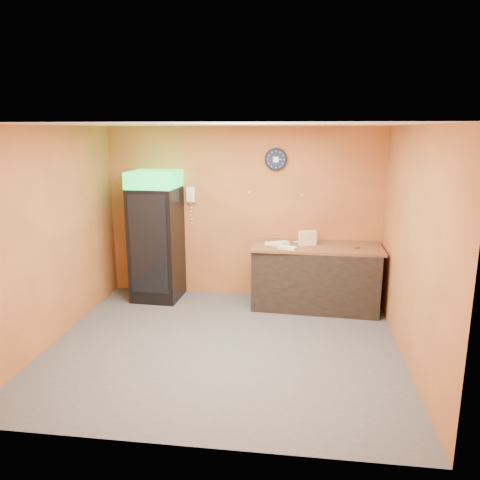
# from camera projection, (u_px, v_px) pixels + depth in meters

# --- Properties ---
(floor) EXTENTS (4.50, 4.50, 0.00)m
(floor) POSITION_uv_depth(u_px,v_px,m) (224.00, 346.00, 6.08)
(floor) COLOR #47474C
(floor) RESTS_ON ground
(back_wall) EXTENTS (4.50, 0.02, 2.80)m
(back_wall) POSITION_uv_depth(u_px,v_px,m) (243.00, 213.00, 7.69)
(back_wall) COLOR #C87038
(back_wall) RESTS_ON floor
(left_wall) EXTENTS (0.02, 4.00, 2.80)m
(left_wall) POSITION_uv_depth(u_px,v_px,m) (51.00, 236.00, 6.04)
(left_wall) COLOR #C87038
(left_wall) RESTS_ON floor
(right_wall) EXTENTS (0.02, 4.00, 2.80)m
(right_wall) POSITION_uv_depth(u_px,v_px,m) (412.00, 247.00, 5.47)
(right_wall) COLOR #C87038
(right_wall) RESTS_ON floor
(ceiling) EXTENTS (4.50, 4.00, 0.02)m
(ceiling) POSITION_uv_depth(u_px,v_px,m) (222.00, 125.00, 5.44)
(ceiling) COLOR white
(ceiling) RESTS_ON back_wall
(beverage_cooler) EXTENTS (0.77, 0.79, 2.11)m
(beverage_cooler) POSITION_uv_depth(u_px,v_px,m) (156.00, 238.00, 7.57)
(beverage_cooler) COLOR black
(beverage_cooler) RESTS_ON floor
(prep_counter) EXTENTS (1.96, 0.96, 0.96)m
(prep_counter) POSITION_uv_depth(u_px,v_px,m) (316.00, 278.00, 7.34)
(prep_counter) COLOR black
(prep_counter) RESTS_ON floor
(wall_clock) EXTENTS (0.36, 0.06, 0.36)m
(wall_clock) POSITION_uv_depth(u_px,v_px,m) (276.00, 159.00, 7.39)
(wall_clock) COLOR black
(wall_clock) RESTS_ON back_wall
(wall_phone) EXTENTS (0.13, 0.11, 0.24)m
(wall_phone) POSITION_uv_depth(u_px,v_px,m) (191.00, 195.00, 7.68)
(wall_phone) COLOR white
(wall_phone) RESTS_ON back_wall
(butcher_paper) EXTENTS (1.99, 0.87, 0.04)m
(butcher_paper) POSITION_uv_depth(u_px,v_px,m) (317.00, 247.00, 7.22)
(butcher_paper) COLOR brown
(butcher_paper) RESTS_ON prep_counter
(sub_roll_stack) EXTENTS (0.28, 0.18, 0.23)m
(sub_roll_stack) POSITION_uv_depth(u_px,v_px,m) (308.00, 238.00, 7.21)
(sub_roll_stack) COLOR beige
(sub_roll_stack) RESTS_ON butcher_paper
(wrapped_sandwich_left) EXTENTS (0.30, 0.15, 0.04)m
(wrapped_sandwich_left) POSITION_uv_depth(u_px,v_px,m) (274.00, 244.00, 7.23)
(wrapped_sandwich_left) COLOR silver
(wrapped_sandwich_left) RESTS_ON butcher_paper
(wrapped_sandwich_mid) EXTENTS (0.31, 0.23, 0.04)m
(wrapped_sandwich_mid) POSITION_uv_depth(u_px,v_px,m) (287.00, 247.00, 7.02)
(wrapped_sandwich_mid) COLOR silver
(wrapped_sandwich_mid) RESTS_ON butcher_paper
(wrapped_sandwich_right) EXTENTS (0.33, 0.26, 0.04)m
(wrapped_sandwich_right) POSITION_uv_depth(u_px,v_px,m) (279.00, 243.00, 7.28)
(wrapped_sandwich_right) COLOR silver
(wrapped_sandwich_right) RESTS_ON butcher_paper
(kitchen_tool) EXTENTS (0.06, 0.06, 0.06)m
(kitchen_tool) POSITION_uv_depth(u_px,v_px,m) (304.00, 241.00, 7.38)
(kitchen_tool) COLOR silver
(kitchen_tool) RESTS_ON butcher_paper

